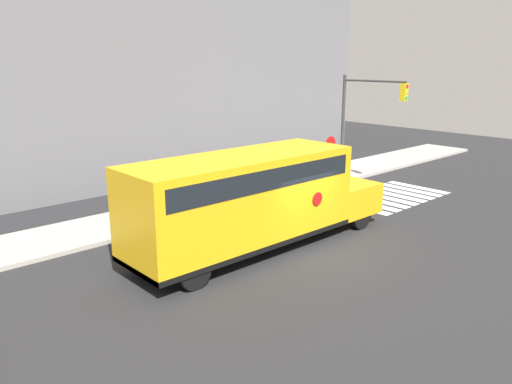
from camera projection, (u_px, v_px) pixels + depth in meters
ground_plane at (308, 251)px, 16.41m from camera, size 60.00×60.00×0.00m
sidewalk_strip at (193, 207)px, 21.02m from camera, size 44.00×3.00×0.15m
building_backdrop at (111, 72)px, 24.27m from camera, size 32.00×4.00×11.04m
crosswalk_stripes at (390, 196)px, 22.97m from camera, size 5.40×3.20×0.01m
school_bus at (252, 197)px, 16.00m from camera, size 9.89×2.57×3.22m
stop_sign at (330, 152)px, 24.67m from camera, size 0.75×0.10×2.46m
traffic_light at (363, 112)px, 24.65m from camera, size 0.28×3.64×5.36m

